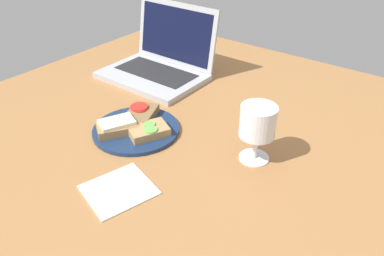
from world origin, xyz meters
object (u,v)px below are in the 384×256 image
(wine_glass, at_px, (258,124))
(laptop, at_px, (159,64))
(sandwich_with_tomato, at_px, (141,114))
(sandwich_with_cheese, at_px, (117,126))
(plate, at_px, (136,130))
(napkin, at_px, (119,190))
(sandwich_with_cucumber, at_px, (149,131))

(wine_glass, distance_m, laptop, 0.56)
(wine_glass, bearing_deg, sandwich_with_tomato, -172.90)
(sandwich_with_cheese, bearing_deg, plate, 56.75)
(sandwich_with_cheese, xyz_separation_m, napkin, (0.16, -0.15, -0.02))
(napkin, bearing_deg, wine_glass, 57.63)
(sandwich_with_cucumber, bearing_deg, napkin, -65.43)
(wine_glass, relative_size, napkin, 1.03)
(sandwich_with_tomato, relative_size, wine_glass, 0.87)
(plate, bearing_deg, sandwich_with_tomato, 117.78)
(napkin, bearing_deg, laptop, 122.95)
(plate, xyz_separation_m, wine_glass, (0.32, 0.09, 0.10))
(sandwich_with_cucumber, xyz_separation_m, napkin, (0.09, -0.19, -0.02))
(wine_glass, xyz_separation_m, napkin, (-0.18, -0.28, -0.10))
(sandwich_with_cheese, relative_size, wine_glass, 0.87)
(napkin, bearing_deg, plate, 125.24)
(wine_glass, height_order, napkin, wine_glass)
(sandwich_with_cheese, xyz_separation_m, sandwich_with_cucumber, (0.08, 0.04, -0.00))
(plate, relative_size, napkin, 1.67)
(plate, bearing_deg, wine_glass, 15.47)
(sandwich_with_tomato, distance_m, laptop, 0.32)
(sandwich_with_cheese, distance_m, wine_glass, 0.37)
(plate, height_order, napkin, plate)
(sandwich_with_tomato, bearing_deg, laptop, 122.05)
(sandwich_with_cucumber, height_order, wine_glass, wine_glass)
(sandwich_with_tomato, xyz_separation_m, laptop, (-0.17, 0.27, 0.02))
(sandwich_with_cheese, bearing_deg, laptop, 114.87)
(sandwich_with_cucumber, xyz_separation_m, laptop, (-0.24, 0.32, 0.02))
(sandwich_with_cucumber, xyz_separation_m, sandwich_with_tomato, (-0.07, 0.05, 0.00))
(plate, height_order, sandwich_with_tomato, sandwich_with_tomato)
(plate, xyz_separation_m, napkin, (0.14, -0.19, -0.00))
(sandwich_with_cucumber, relative_size, laptop, 0.35)
(laptop, height_order, napkin, laptop)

